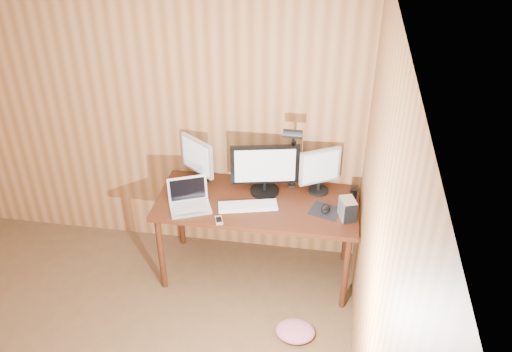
% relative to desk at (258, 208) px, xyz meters
% --- Properties ---
extents(room_shell, '(4.00, 4.00, 4.00)m').
position_rel_desk_xyz_m(room_shell, '(-0.93, -1.70, 0.62)').
color(room_shell, brown).
rests_on(room_shell, ground).
extents(desk, '(1.60, 0.70, 0.75)m').
position_rel_desk_xyz_m(desk, '(0.00, 0.00, 0.00)').
color(desk, '#3A190C').
rests_on(desk, floor).
extents(monitor_center, '(0.54, 0.24, 0.43)m').
position_rel_desk_xyz_m(monitor_center, '(0.04, 0.07, 0.34)').
color(monitor_center, black).
rests_on(monitor_center, desk).
extents(monitor_left, '(0.31, 0.23, 0.40)m').
position_rel_desk_xyz_m(monitor_left, '(-0.53, 0.14, 0.34)').
color(monitor_left, black).
rests_on(monitor_left, desk).
extents(monitor_right, '(0.32, 0.19, 0.39)m').
position_rel_desk_xyz_m(monitor_right, '(0.47, 0.14, 0.33)').
color(monitor_right, black).
rests_on(monitor_right, desk).
extents(laptop, '(0.38, 0.34, 0.22)m').
position_rel_desk_xyz_m(laptop, '(-0.51, -0.21, 0.18)').
color(laptop, silver).
rests_on(laptop, desk).
extents(keyboard, '(0.48, 0.25, 0.02)m').
position_rel_desk_xyz_m(keyboard, '(-0.06, -0.16, 0.13)').
color(keyboard, white).
rests_on(keyboard, desk).
extents(mousepad, '(0.27, 0.25, 0.00)m').
position_rel_desk_xyz_m(mousepad, '(0.54, -0.12, 0.12)').
color(mousepad, black).
rests_on(mousepad, desk).
extents(mouse, '(0.10, 0.13, 0.04)m').
position_rel_desk_xyz_m(mouse, '(0.54, -0.12, 0.14)').
color(mouse, black).
rests_on(mouse, mousepad).
extents(hard_drive, '(0.14, 0.18, 0.17)m').
position_rel_desk_xyz_m(hard_drive, '(0.71, -0.18, 0.20)').
color(hard_drive, silver).
rests_on(hard_drive, desk).
extents(phone, '(0.09, 0.12, 0.01)m').
position_rel_desk_xyz_m(phone, '(-0.25, -0.37, 0.13)').
color(phone, silver).
rests_on(phone, desk).
extents(speaker, '(0.05, 0.05, 0.13)m').
position_rel_desk_xyz_m(speaker, '(0.75, 0.03, 0.19)').
color(speaker, black).
rests_on(speaker, desk).
extents(desk_lamp, '(0.15, 0.21, 0.64)m').
position_rel_desk_xyz_m(desk_lamp, '(0.25, 0.11, 0.52)').
color(desk_lamp, black).
rests_on(desk_lamp, desk).
extents(fabric_pile, '(0.36, 0.33, 0.10)m').
position_rel_desk_xyz_m(fabric_pile, '(0.39, -0.73, -0.58)').
color(fabric_pile, '#B6586A').
rests_on(fabric_pile, floor).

